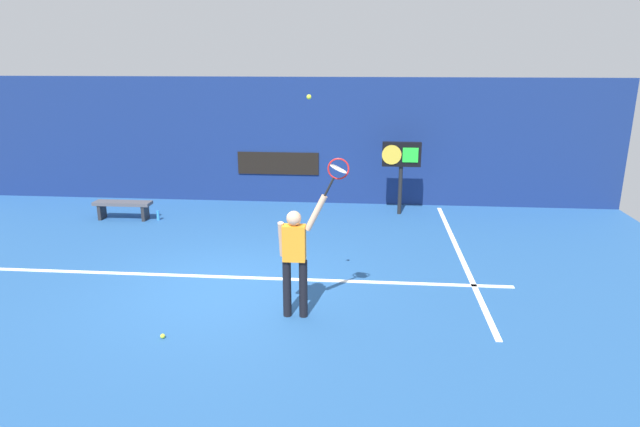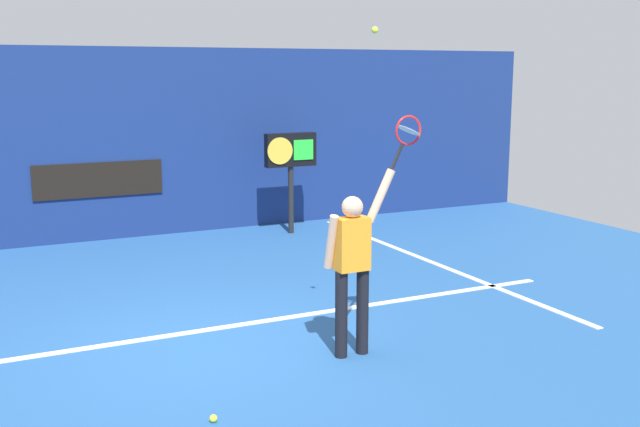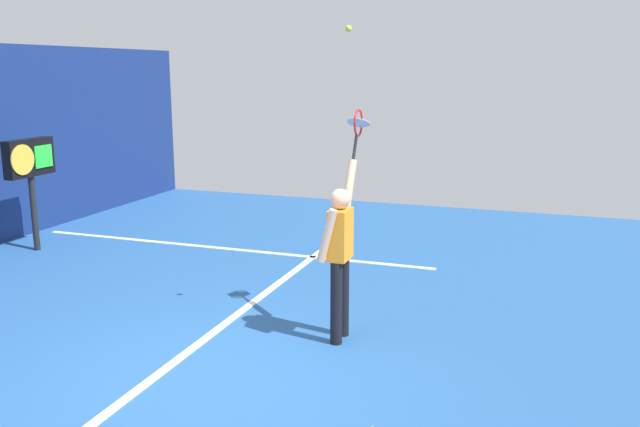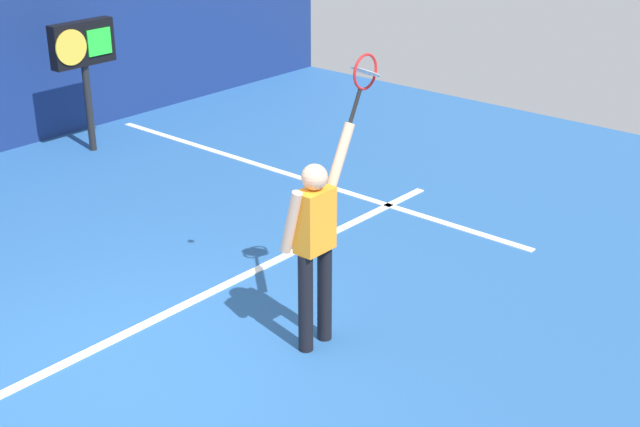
{
  "view_description": "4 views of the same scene",
  "coord_description": "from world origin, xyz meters",
  "px_view_note": "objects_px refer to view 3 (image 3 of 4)",
  "views": [
    {
      "loc": [
        2.4,
        -8.55,
        3.88
      ],
      "look_at": [
        1.67,
        -0.28,
        1.47
      ],
      "focal_mm": 30.61,
      "sensor_mm": 36.0,
      "label": 1
    },
    {
      "loc": [
        -2.28,
        -7.63,
        2.94
      ],
      "look_at": [
        1.2,
        -0.5,
        1.45
      ],
      "focal_mm": 42.78,
      "sensor_mm": 36.0,
      "label": 2
    },
    {
      "loc": [
        -5.26,
        -3.05,
        2.93
      ],
      "look_at": [
        1.47,
        -0.68,
        1.38
      ],
      "focal_mm": 37.57,
      "sensor_mm": 36.0,
      "label": 3
    },
    {
      "loc": [
        -3.75,
        -5.39,
        4.15
      ],
      "look_at": [
        1.43,
        -0.93,
        1.22
      ],
      "focal_mm": 49.78,
      "sensor_mm": 36.0,
      "label": 4
    }
  ],
  "objects_px": {
    "tennis_racket": "(358,126)",
    "scoreboard_clock": "(30,163)",
    "tennis_player": "(340,251)",
    "tennis_ball": "(349,29)"
  },
  "relations": [
    {
      "from": "tennis_racket",
      "to": "tennis_player",
      "type": "bearing_deg",
      "value": 179.61
    },
    {
      "from": "tennis_racket",
      "to": "scoreboard_clock",
      "type": "distance_m",
      "value": 6.04
    },
    {
      "from": "tennis_player",
      "to": "tennis_racket",
      "type": "relative_size",
      "value": 3.16
    },
    {
      "from": "tennis_player",
      "to": "scoreboard_clock",
      "type": "distance_m",
      "value": 6.15
    },
    {
      "from": "tennis_ball",
      "to": "scoreboard_clock",
      "type": "distance_m",
      "value": 6.36
    },
    {
      "from": "tennis_player",
      "to": "tennis_racket",
      "type": "xyz_separation_m",
      "value": [
        0.63,
        -0.0,
        1.29
      ]
    },
    {
      "from": "tennis_racket",
      "to": "tennis_ball",
      "type": "distance_m",
      "value": 1.11
    },
    {
      "from": "tennis_racket",
      "to": "scoreboard_clock",
      "type": "relative_size",
      "value": 0.34
    },
    {
      "from": "tennis_racket",
      "to": "scoreboard_clock",
      "type": "height_order",
      "value": "tennis_racket"
    },
    {
      "from": "scoreboard_clock",
      "to": "tennis_racket",
      "type": "bearing_deg",
      "value": -102.13
    }
  ]
}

